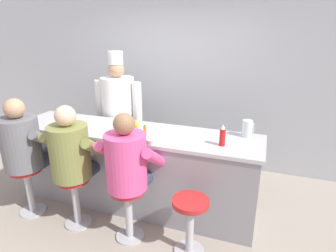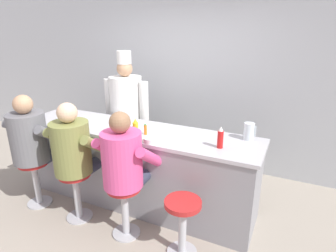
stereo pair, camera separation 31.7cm
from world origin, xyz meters
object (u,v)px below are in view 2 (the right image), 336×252
(napkin_dispenser_chrome, at_px, (129,130))
(diner_seated_grey, at_px, (32,140))
(diner_seated_pink, at_px, (124,163))
(cook_in_whites_near, at_px, (127,109))
(breakfast_plate, at_px, (123,127))
(cereal_bowl, at_px, (150,140))
(water_pitcher_clear, at_px, (249,131))
(diner_seated_olive, at_px, (74,151))
(hot_sauce_bottle_orange, at_px, (145,130))
(coffee_mug_blue, at_px, (77,126))
(empty_stool_round, at_px, (183,219))
(mustard_bottle_yellow, at_px, (136,129))
(ketchup_bottle_red, at_px, (220,138))

(napkin_dispenser_chrome, bearing_deg, diner_seated_grey, -162.09)
(diner_seated_pink, distance_m, cook_in_whites_near, 1.44)
(breakfast_plate, distance_m, cereal_bowl, 0.59)
(water_pitcher_clear, relative_size, diner_seated_grey, 0.13)
(diner_seated_pink, bearing_deg, napkin_dispenser_chrome, 114.35)
(diner_seated_olive, bearing_deg, diner_seated_grey, 179.91)
(hot_sauce_bottle_orange, height_order, water_pitcher_clear, water_pitcher_clear)
(hot_sauce_bottle_orange, height_order, breakfast_plate, hot_sauce_bottle_orange)
(napkin_dispenser_chrome, height_order, cook_in_whites_near, cook_in_whites_near)
(coffee_mug_blue, bearing_deg, cook_in_whites_near, 82.31)
(hot_sauce_bottle_orange, distance_m, diner_seated_olive, 0.84)
(cereal_bowl, bearing_deg, empty_stool_round, -31.63)
(mustard_bottle_yellow, relative_size, diner_seated_grey, 0.16)
(ketchup_bottle_red, distance_m, coffee_mug_blue, 1.76)
(mustard_bottle_yellow, xyz_separation_m, diner_seated_grey, (-1.30, -0.31, -0.24))
(cereal_bowl, relative_size, cook_in_whites_near, 0.08)
(diner_seated_pink, xyz_separation_m, empty_stool_round, (0.67, -0.04, -0.45))
(water_pitcher_clear, distance_m, cereal_bowl, 1.09)
(cereal_bowl, height_order, diner_seated_olive, diner_seated_olive)
(hot_sauce_bottle_orange, height_order, diner_seated_grey, diner_seated_grey)
(diner_seated_olive, distance_m, diner_seated_pink, 0.67)
(ketchup_bottle_red, bearing_deg, diner_seated_olive, -163.08)
(breakfast_plate, height_order, cereal_bowl, cereal_bowl)
(napkin_dispenser_chrome, relative_size, diner_seated_olive, 0.08)
(empty_stool_round, bearing_deg, diner_seated_grey, 178.95)
(hot_sauce_bottle_orange, distance_m, breakfast_plate, 0.38)
(hot_sauce_bottle_orange, relative_size, water_pitcher_clear, 0.65)
(empty_stool_round, distance_m, cook_in_whites_near, 1.99)
(ketchup_bottle_red, height_order, napkin_dispenser_chrome, ketchup_bottle_red)
(cook_in_whites_near, bearing_deg, breakfast_plate, -60.55)
(ketchup_bottle_red, xyz_separation_m, mustard_bottle_yellow, (-0.91, -0.16, 0.00))
(cereal_bowl, bearing_deg, mustard_bottle_yellow, 172.69)
(water_pitcher_clear, distance_m, diner_seated_pink, 1.39)
(cereal_bowl, height_order, napkin_dispenser_chrome, napkin_dispenser_chrome)
(diner_seated_grey, height_order, cook_in_whites_near, cook_in_whites_near)
(napkin_dispenser_chrome, bearing_deg, water_pitcher_clear, 19.44)
(cereal_bowl, distance_m, diner_seated_olive, 0.89)
(ketchup_bottle_red, relative_size, diner_seated_grey, 0.16)
(cook_in_whites_near, bearing_deg, water_pitcher_clear, -11.67)
(ketchup_bottle_red, xyz_separation_m, empty_stool_round, (-0.19, -0.51, -0.70))
(water_pitcher_clear, bearing_deg, cook_in_whites_near, 168.33)
(cook_in_whites_near, bearing_deg, cereal_bowl, -45.52)
(hot_sauce_bottle_orange, relative_size, diner_seated_olive, 0.09)
(cereal_bowl, height_order, diner_seated_pink, diner_seated_pink)
(cereal_bowl, bearing_deg, coffee_mug_blue, 179.75)
(hot_sauce_bottle_orange, distance_m, water_pitcher_clear, 1.16)
(coffee_mug_blue, relative_size, empty_stool_round, 0.22)
(mustard_bottle_yellow, xyz_separation_m, diner_seated_olive, (-0.63, -0.31, -0.25))
(coffee_mug_blue, xyz_separation_m, cook_in_whites_near, (0.12, 0.92, -0.01))
(mustard_bottle_yellow, distance_m, diner_seated_grey, 1.36)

